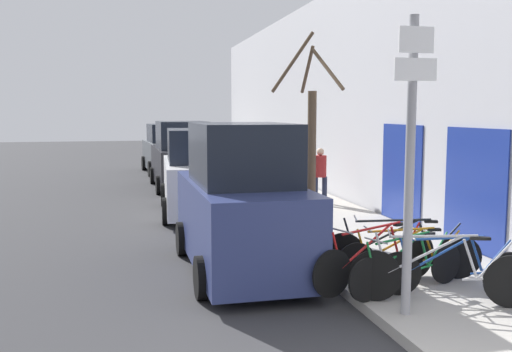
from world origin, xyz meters
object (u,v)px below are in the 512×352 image
at_px(signpost, 410,158).
at_px(bicycle_2, 408,267).
at_px(bicycle_0, 442,275).
at_px(parked_car_1, 200,175).
at_px(parked_car_3, 168,150).
at_px(pedestrian_near, 320,172).
at_px(bicycle_3, 378,260).
at_px(bicycle_1, 454,270).
at_px(bicycle_4, 408,257).
at_px(parked_car_2, 182,158).
at_px(parked_car_0, 241,206).
at_px(bicycle_5, 401,252).
at_px(street_tree, 311,147).

distance_m(signpost, bicycle_2, 1.91).
xyz_separation_m(bicycle_0, parked_car_1, (-2.16, 8.46, 0.48)).
xyz_separation_m(parked_car_3, pedestrian_near, (3.43, -10.67, 0.05)).
relative_size(bicycle_3, pedestrian_near, 1.48).
distance_m(bicycle_1, parked_car_3, 19.01).
height_order(bicycle_3, parked_car_1, parked_car_1).
distance_m(signpost, bicycle_0, 1.76).
relative_size(bicycle_4, parked_car_2, 0.47).
distance_m(parked_car_0, parked_car_2, 11.07).
bearing_deg(bicycle_2, parked_car_2, -10.40).
relative_size(bicycle_3, parked_car_2, 0.50).
bearing_deg(parked_car_1, bicycle_2, -72.71).
bearing_deg(bicycle_4, bicycle_3, 119.23).
relative_size(parked_car_0, parked_car_3, 0.94).
bearing_deg(parked_car_1, bicycle_1, -69.48).
xyz_separation_m(bicycle_1, bicycle_5, (-0.30, 1.02, 0.03)).
bearing_deg(bicycle_4, pedestrian_near, 0.16).
relative_size(pedestrian_near, street_tree, 0.37).
bearing_deg(bicycle_3, bicycle_0, -171.25).
height_order(bicycle_4, parked_car_0, parked_car_0).
height_order(bicycle_0, bicycle_5, bicycle_0).
distance_m(bicycle_1, bicycle_3, 1.08).
bearing_deg(pedestrian_near, parked_car_3, 109.54).
relative_size(signpost, bicycle_2, 1.77).
xyz_separation_m(parked_car_1, parked_car_3, (-0.00, 10.69, -0.04)).
height_order(bicycle_0, parked_car_1, parked_car_1).
xyz_separation_m(signpost, parked_car_1, (-1.52, 8.68, -1.14)).
distance_m(bicycle_5, parked_car_3, 17.96).
xyz_separation_m(parked_car_0, parked_car_1, (0.05, 5.75, -0.10)).
xyz_separation_m(bicycle_5, parked_car_0, (-2.29, 1.39, 0.60)).
relative_size(bicycle_5, parked_car_2, 0.50).
bearing_deg(bicycle_3, parked_car_2, -12.86).
xyz_separation_m(bicycle_0, bicycle_1, (0.38, 0.31, -0.04)).
bearing_deg(bicycle_5, signpost, 173.56).
xyz_separation_m(bicycle_2, parked_car_3, (-1.98, 18.56, 0.49)).
xyz_separation_m(parked_car_0, parked_car_2, (0.10, 11.07, -0.07)).
height_order(bicycle_1, parked_car_2, parked_car_2).
relative_size(bicycle_0, street_tree, 0.55).
bearing_deg(parked_car_3, parked_car_0, -93.69).
height_order(bicycle_2, parked_car_1, parked_car_1).
bearing_deg(bicycle_5, parked_car_2, 28.57).
height_order(bicycle_1, pedestrian_near, pedestrian_near).
height_order(bicycle_1, bicycle_3, bicycle_3).
relative_size(bicycle_4, parked_car_1, 0.48).
distance_m(parked_car_1, parked_car_2, 5.33).
distance_m(bicycle_3, parked_car_3, 18.30).
height_order(bicycle_4, pedestrian_near, pedestrian_near).
relative_size(signpost, bicycle_3, 1.62).
relative_size(signpost, bicycle_0, 1.63).
relative_size(bicycle_0, pedestrian_near, 1.47).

